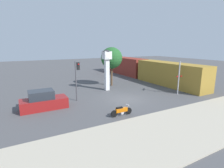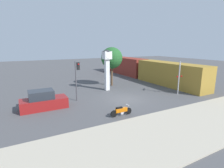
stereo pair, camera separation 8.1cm
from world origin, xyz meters
name	(u,v)px [view 2 (the right image)]	position (x,y,z in m)	size (l,w,h in m)	color
ground_plane	(126,99)	(0.00, 0.00, 0.00)	(120.00, 120.00, 0.00)	#4C4C4F
sidewalk_strip	(183,127)	(0.00, -7.69, 0.05)	(36.00, 6.00, 0.10)	#B2A893
motorcycle	(121,111)	(-2.85, -3.69, 0.43)	(2.02, 0.44, 0.89)	black
clock_tower	(107,64)	(0.03, 4.70, 3.51)	(1.21, 1.21, 5.34)	white
freight_train	(144,69)	(9.61, 9.11, 1.70)	(2.80, 24.65, 3.40)	olive
traffic_light	(77,74)	(-4.78, 2.18, 2.92)	(0.50, 0.35, 4.25)	#47474C
railroad_crossing_signal	(179,77)	(6.83, -1.20, 2.18)	(0.90, 0.82, 4.01)	#B7B7BC
street_tree	(112,58)	(1.88, 6.81, 4.07)	(3.10, 3.10, 5.64)	brown
parked_car	(43,101)	(-8.43, 1.25, 0.75)	(4.20, 1.81, 1.80)	maroon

